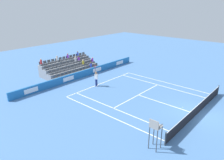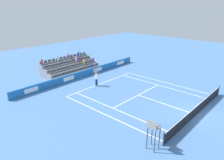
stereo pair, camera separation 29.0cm
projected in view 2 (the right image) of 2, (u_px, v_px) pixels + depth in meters
The scene contains 15 objects.
ground_plane at pixel (196, 115), 19.11m from camera, with size 80.00×80.00×0.00m, color #4C7AB2.
line_baseline at pixel (102, 83), 26.60m from camera, with size 10.97×0.10×0.01m, color white.
line_service at pixel (138, 95), 23.14m from camera, with size 8.23×0.10×0.01m, color white.
line_centre_service at pixel (164, 104), 21.12m from camera, with size 0.10×6.40×0.01m, color white.
line_singles_sideline_left at pixel (116, 110), 19.99m from camera, with size 0.10×11.89×0.01m, color white.
line_singles_sideline_right at pixel (161, 86), 25.72m from camera, with size 0.10×11.89×0.01m, color white.
line_doubles_sideline_left at pixel (106, 115), 19.04m from camera, with size 0.10×11.89×0.01m, color white.
line_doubles_sideline_right at pixel (167, 83), 26.67m from camera, with size 0.10×11.89×0.01m, color white.
line_centre_mark at pixel (103, 83), 26.54m from camera, with size 0.10×0.20×0.01m, color white.
sponsor_barrier at pixel (84, 74), 28.66m from camera, with size 20.27×0.22×0.92m.
tennis_net at pixel (197, 110), 18.94m from camera, with size 11.97×0.10×1.07m.
tennis_player at pixel (96, 78), 25.35m from camera, with size 0.54×0.42×2.85m.
umpire_chair at pixel (153, 130), 14.13m from camera, with size 0.70×0.70×2.34m.
stadium_stand at pixel (70, 68), 30.45m from camera, with size 8.06×3.80×2.59m.
loose_tennis_ball at pixel (182, 108), 20.29m from camera, with size 0.07×0.07×0.07m, color #D1E533.
Camera 2 is at (17.60, 5.70, 9.50)m, focal length 34.10 mm.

